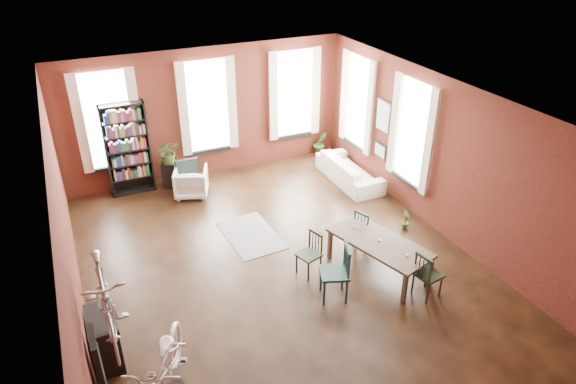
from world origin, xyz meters
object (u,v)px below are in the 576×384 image
dining_table (378,256)px  console_table (105,339)px  dining_chair_d (366,228)px  white_armchair (191,181)px  dining_chair_b (309,254)px  cream_sofa (350,167)px  dining_chair_c (428,274)px  plant_stand (170,175)px  bookshelf (128,149)px  bicycle_floor (161,345)px  dining_chair_a (334,273)px

dining_table → console_table: 4.87m
dining_chair_d → white_armchair: bearing=16.8°
dining_chair_b → cream_sofa: 3.86m
dining_chair_c → white_armchair: bearing=17.9°
dining_chair_b → dining_chair_d: bearing=85.4°
dining_chair_d → dining_chair_b: bearing=83.0°
dining_chair_c → plant_stand: (-3.12, 5.86, -0.12)m
bookshelf → plant_stand: 1.16m
dining_chair_b → white_armchair: 4.00m
dining_table → bookshelf: size_ratio=0.87×
cream_sofa → white_armchair: bearing=75.8°
console_table → bicycle_floor: 1.57m
bookshelf → cream_sofa: size_ratio=1.06×
dining_chair_b → white_armchair: dining_chair_b is taller
cream_sofa → plant_stand: bearing=68.9°
dining_chair_b → dining_chair_d: 1.45m
bicycle_floor → plant_stand: bearing=101.2°
cream_sofa → bicycle_floor: size_ratio=1.06×
dining_chair_b → plant_stand: bearing=-178.2°
dining_chair_b → dining_chair_c: bearing=31.4°
white_armchair → plant_stand: bearing=-39.4°
bicycle_floor → dining_table: bearing=42.8°
dining_chair_b → cream_sofa: dining_chair_b is taller
cream_sofa → dining_chair_c: bearing=167.1°
white_armchair → console_table: (-2.50, -4.44, 0.02)m
white_armchair → dining_table: bearing=139.7°
dining_table → plant_stand: bearing=102.2°
dining_table → cream_sofa: size_ratio=0.91×
dining_chair_d → bicycle_floor: size_ratio=0.43×
dining_table → white_armchair: 4.89m
dining_chair_d → bicycle_floor: bicycle_floor is taller
dining_chair_d → console_table: size_ratio=1.05×
dining_chair_b → dining_chair_a: bearing=-10.3°
dining_chair_c → cream_sofa: dining_chair_c is taller
dining_chair_b → plant_stand: (-1.53, 4.46, -0.10)m
bookshelf → dining_chair_b: bearing=-62.5°
dining_chair_a → bicycle_floor: bicycle_floor is taller
dining_chair_b → bookshelf: size_ratio=0.38×
dining_chair_b → dining_table: bearing=52.0°
dining_chair_c → dining_chair_d: (-0.18, 1.72, -0.02)m
dining_chair_c → console_table: size_ratio=1.11×
dining_chair_b → console_table: (-3.66, -0.62, -0.02)m
dining_chair_d → plant_stand: size_ratio=1.32×
dining_table → console_table: (-4.87, -0.16, 0.08)m
dining_chair_b → white_armchair: bearing=179.8°
dining_chair_d → console_table: 5.16m
dining_chair_d → bookshelf: 5.75m
dining_table → dining_chair_c: dining_chair_c is taller
dining_chair_b → dining_chair_d: dining_chair_d is taller
dining_chair_d → cream_sofa: dining_chair_d is taller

